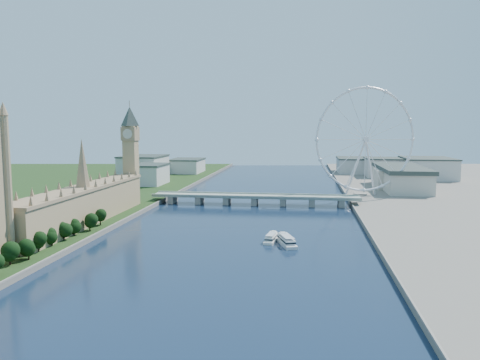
# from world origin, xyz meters

# --- Properties ---
(ground) EXTENTS (2000.00, 2000.00, 0.00)m
(ground) POSITION_xyz_m (0.00, 0.00, 0.00)
(ground) COLOR #1A2B4A
(ground) RESTS_ON ground
(tree_row) EXTENTS (9.33, 201.33, 22.06)m
(tree_row) POSITION_xyz_m (-113.00, 66.00, 9.36)
(tree_row) COLOR black
(tree_row) RESTS_ON ground
(parliament_range) EXTENTS (24.00, 200.00, 70.00)m
(parliament_range) POSITION_xyz_m (-128.00, 170.00, 18.48)
(parliament_range) COLOR tan
(parliament_range) RESTS_ON ground
(big_ben) EXTENTS (20.02, 20.02, 110.00)m
(big_ben) POSITION_xyz_m (-128.00, 278.00, 66.57)
(big_ben) COLOR tan
(big_ben) RESTS_ON ground
(westminster_bridge) EXTENTS (220.00, 22.00, 9.50)m
(westminster_bridge) POSITION_xyz_m (0.00, 300.00, 6.63)
(westminster_bridge) COLOR gray
(westminster_bridge) RESTS_ON ground
(london_eye) EXTENTS (113.60, 39.12, 124.30)m
(london_eye) POSITION_xyz_m (119.98, 355.08, 67.52)
(london_eye) COLOR silver
(london_eye) RESTS_ON ground
(county_hall) EXTENTS (54.00, 144.00, 35.00)m
(county_hall) POSITION_xyz_m (175.00, 430.00, 0.00)
(county_hall) COLOR beige
(county_hall) RESTS_ON ground
(city_skyline) EXTENTS (505.00, 280.00, 32.00)m
(city_skyline) POSITION_xyz_m (39.22, 560.08, 16.96)
(city_skyline) COLOR beige
(city_skyline) RESTS_ON ground
(tour_boat_near) EXTENTS (10.93, 28.71, 6.17)m
(tour_boat_near) POSITION_xyz_m (28.75, 141.48, 0.00)
(tour_boat_near) COLOR silver
(tour_boat_near) RESTS_ON ground
(tour_boat_far) EXTENTS (18.01, 33.31, 7.17)m
(tour_boat_far) POSITION_xyz_m (39.87, 132.59, 0.00)
(tour_boat_far) COLOR silver
(tour_boat_far) RESTS_ON ground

